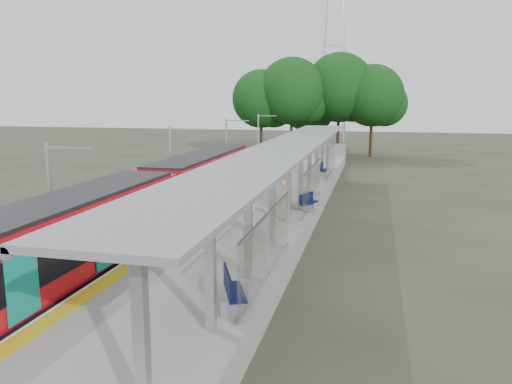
% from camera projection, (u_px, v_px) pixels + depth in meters
% --- Properties ---
extents(trackbed, '(3.00, 70.00, 0.24)m').
position_uv_depth(trackbed, '(204.00, 207.00, 32.20)').
color(trackbed, '#59544C').
rests_on(trackbed, ground).
extents(platform, '(6.00, 50.00, 1.00)m').
position_uv_depth(platform, '(273.00, 205.00, 31.10)').
color(platform, gray).
rests_on(platform, ground).
extents(tactile_strip, '(0.60, 50.00, 0.02)m').
position_uv_depth(tactile_strip, '(233.00, 195.00, 31.59)').
color(tactile_strip, gold).
rests_on(tactile_strip, platform).
extents(end_fence, '(6.00, 0.10, 1.20)m').
position_uv_depth(end_fence, '(318.00, 149.00, 54.75)').
color(end_fence, '#9EA0A5').
rests_on(end_fence, platform).
extents(train, '(2.74, 27.60, 3.62)m').
position_uv_depth(train, '(154.00, 201.00, 24.73)').
color(train, black).
rests_on(train, ground).
extents(canopy, '(3.27, 38.00, 3.66)m').
position_uv_depth(canopy, '(288.00, 153.00, 26.40)').
color(canopy, '#9EA0A5').
rests_on(canopy, platform).
extents(pylon, '(8.00, 4.00, 38.00)m').
position_uv_depth(pylon, '(334.00, 21.00, 78.55)').
color(pylon, '#9EA0A5').
rests_on(pylon, ground).
extents(tree_cluster, '(20.45, 11.20, 12.56)m').
position_uv_depth(tree_cluster, '(318.00, 94.00, 60.49)').
color(tree_cluster, '#382316').
rests_on(tree_cluster, ground).
extents(catenary_masts, '(2.08, 48.16, 5.40)m').
position_uv_depth(catenary_masts, '(172.00, 166.00, 31.12)').
color(catenary_masts, '#9EA0A5').
rests_on(catenary_masts, ground).
extents(bench_near, '(1.13, 1.72, 1.14)m').
position_uv_depth(bench_near, '(232.00, 288.00, 14.58)').
color(bench_near, '#0D1445').
rests_on(bench_near, platform).
extents(bench_mid, '(0.96, 1.45, 0.96)m').
position_uv_depth(bench_mid, '(308.00, 201.00, 27.36)').
color(bench_mid, '#0D1445').
rests_on(bench_mid, platform).
extents(bench_far, '(0.54, 1.59, 1.07)m').
position_uv_depth(bench_far, '(323.00, 169.00, 39.39)').
color(bench_far, '#0D1445').
rests_on(bench_far, platform).
extents(info_pillar_near, '(0.37, 0.37, 1.63)m').
position_uv_depth(info_pillar_near, '(251.00, 215.00, 23.18)').
color(info_pillar_near, beige).
rests_on(info_pillar_near, platform).
extents(info_pillar_far, '(0.42, 0.42, 1.85)m').
position_uv_depth(info_pillar_far, '(285.00, 193.00, 28.20)').
color(info_pillar_far, beige).
rests_on(info_pillar_far, platform).
extents(litter_bin, '(0.51, 0.51, 0.82)m').
position_uv_depth(litter_bin, '(305.00, 199.00, 28.36)').
color(litter_bin, '#9EA0A5').
rests_on(litter_bin, platform).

